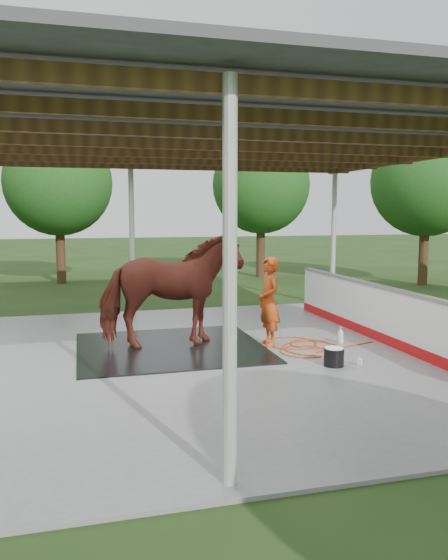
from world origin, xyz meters
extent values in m
plane|color=#1E3814|center=(0.00, 0.00, 0.00)|extent=(100.00, 100.00, 0.00)
cube|color=slate|center=(0.00, 0.00, 0.03)|extent=(12.00, 10.00, 0.05)
cylinder|color=beige|center=(0.00, -4.70, 1.98)|extent=(0.14, 0.14, 3.85)
cylinder|color=beige|center=(0.00, 4.70, 1.98)|extent=(0.14, 0.14, 3.85)
cylinder|color=beige|center=(5.70, 4.70, 1.98)|extent=(0.14, 0.14, 3.85)
cube|color=brown|center=(0.00, -4.50, 3.85)|extent=(12.00, 0.10, 0.18)
cube|color=brown|center=(0.00, -3.00, 3.85)|extent=(12.00, 0.10, 0.18)
cube|color=brown|center=(0.00, -1.50, 3.85)|extent=(12.00, 0.10, 0.18)
cube|color=brown|center=(0.00, 0.00, 3.85)|extent=(12.00, 0.10, 0.18)
cube|color=brown|center=(0.00, 1.50, 3.85)|extent=(12.00, 0.10, 0.18)
cube|color=brown|center=(0.00, 3.00, 3.85)|extent=(12.00, 0.10, 0.18)
cube|color=brown|center=(0.00, 4.50, 3.85)|extent=(12.00, 0.10, 0.18)
cube|color=brown|center=(5.70, 0.00, 3.85)|extent=(0.12, 10.00, 0.18)
cube|color=#38383A|center=(0.00, 0.00, 4.05)|extent=(12.60, 10.60, 0.10)
cube|color=#AE0E11|center=(4.59, 0.00, 0.15)|extent=(0.14, 8.00, 0.20)
cube|color=white|center=(4.60, 0.00, 0.65)|extent=(0.12, 8.00, 1.00)
cube|color=slate|center=(4.60, 0.00, 1.17)|extent=(0.16, 8.00, 0.06)
cylinder|color=#382314|center=(-2.00, 12.00, 1.10)|extent=(0.36, 0.36, 2.20)
sphere|color=#194714|center=(-2.00, 12.00, 3.80)|extent=(4.00, 4.00, 4.00)
cylinder|color=#382314|center=(6.00, 12.00, 1.10)|extent=(0.36, 0.36, 2.20)
sphere|color=#194714|center=(6.00, 12.00, 3.80)|extent=(4.00, 4.00, 4.00)
cylinder|color=#382314|center=(11.00, 8.00, 1.10)|extent=(0.36, 0.36, 2.20)
sphere|color=#194714|center=(11.00, 8.00, 3.80)|extent=(4.00, 4.00, 4.00)
cube|color=black|center=(0.33, 0.75, 0.06)|extent=(3.55, 3.33, 0.03)
imported|color=maroon|center=(0.33, 0.75, 1.19)|extent=(2.71, 1.37, 2.23)
imported|color=#B64313|center=(2.24, 0.46, 0.93)|extent=(0.44, 0.66, 1.76)
cylinder|color=black|center=(2.84, -1.21, 0.20)|extent=(0.35, 0.35, 0.31)
cylinder|color=white|center=(2.84, -1.21, 0.36)|extent=(0.32, 0.32, 0.03)
imported|color=silver|center=(3.70, 0.24, 0.22)|extent=(0.15, 0.15, 0.34)
imported|color=#338CD8|center=(3.28, -1.31, 0.13)|extent=(0.11, 0.11, 0.17)
torus|color=#AA3C0C|center=(2.73, 0.50, 0.06)|extent=(1.06, 1.06, 0.02)
torus|color=#AA3C0C|center=(2.72, -0.21, 0.06)|extent=(0.93, 0.93, 0.02)
torus|color=#AA3C0C|center=(3.07, 0.31, 0.06)|extent=(0.80, 0.80, 0.02)
torus|color=#AA3C0C|center=(2.97, -0.01, 0.06)|extent=(1.16, 1.16, 0.02)
cylinder|color=#AA3C0C|center=(3.65, -0.08, 0.06)|extent=(1.48, 0.50, 0.02)
camera|label=1|loc=(-1.35, -9.54, 2.67)|focal=35.00mm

